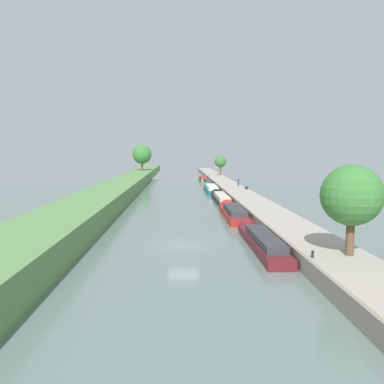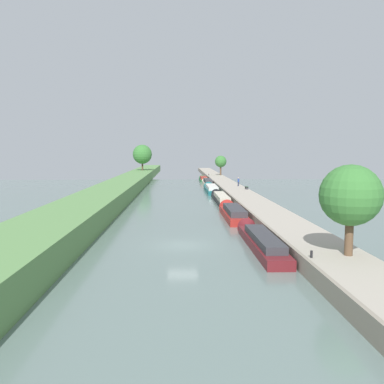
{
  "view_description": "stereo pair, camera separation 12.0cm",
  "coord_description": "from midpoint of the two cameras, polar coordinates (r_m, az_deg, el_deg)",
  "views": [
    {
      "loc": [
        -0.42,
        -33.05,
        7.73
      ],
      "look_at": [
        1.89,
        34.36,
        1.0
      ],
      "focal_mm": 38.16,
      "sensor_mm": 36.0,
      "label": 1
    },
    {
      "loc": [
        -0.3,
        -33.05,
        7.73
      ],
      "look_at": [
        1.89,
        34.36,
        1.0
      ],
      "focal_mm": 38.16,
      "sensor_mm": 36.0,
      "label": 2
    }
  ],
  "objects": [
    {
      "name": "narrowboat_teal",
      "position": [
        78.58,
        2.63,
        0.46
      ],
      "size": [
        2.15,
        14.2,
        2.04
      ],
      "color": "#195B60",
      "rests_on": "ground_plane"
    },
    {
      "name": "stone_quay",
      "position": [
        34.72,
        11.29,
        -6.29
      ],
      "size": [
        0.25,
        260.0,
        1.17
      ],
      "color": "gray",
      "rests_on": "ground_plane"
    },
    {
      "name": "narrowboat_maroon",
      "position": [
        33.73,
        9.52,
        -6.68
      ],
      "size": [
        1.9,
        13.69,
        1.85
      ],
      "color": "maroon",
      "rests_on": "ground_plane"
    },
    {
      "name": "narrowboat_green",
      "position": [
        107.59,
        1.52,
        1.83
      ],
      "size": [
        1.91,
        11.12,
        1.84
      ],
      "color": "#1E6033",
      "rests_on": "ground_plane"
    },
    {
      "name": "tree_rightbank_midnear",
      "position": [
        114.22,
        3.96,
        4.26
      ],
      "size": [
        3.23,
        3.23,
        5.43
      ],
      "color": "brown",
      "rests_on": "right_towpath"
    },
    {
      "name": "ground_plane",
      "position": [
        33.94,
        -1.32,
        -7.46
      ],
      "size": [
        160.0,
        160.0,
        0.0
      ],
      "primitive_type": "plane",
      "color": "slate"
    },
    {
      "name": "mooring_bollard_near",
      "position": [
        26.77,
        16.38,
        -8.33
      ],
      "size": [
        0.16,
        0.16,
        0.45
      ],
      "color": "black",
      "rests_on": "right_towpath"
    },
    {
      "name": "park_bench",
      "position": [
        72.18,
        7.59,
        0.67
      ],
      "size": [
        0.44,
        1.5,
        0.47
      ],
      "color": "#333338",
      "rests_on": "right_towpath"
    },
    {
      "name": "left_grassy_bank",
      "position": [
        35.28,
        -19.23,
        -5.37
      ],
      "size": [
        6.28,
        260.0,
        2.31
      ],
      "color": "#5B894C",
      "rests_on": "ground_plane"
    },
    {
      "name": "mooring_bollard_far",
      "position": [
        112.49,
        2.29,
        2.44
      ],
      "size": [
        0.16,
        0.16,
        0.45
      ],
      "color": "black",
      "rests_on": "right_towpath"
    },
    {
      "name": "tree_leftbank_downstream",
      "position": [
        118.31,
        -7.04,
        5.25
      ],
      "size": [
        5.49,
        5.49,
        7.35
      ],
      "color": "#4C3828",
      "rests_on": "left_grassy_bank"
    },
    {
      "name": "tree_rightbank_near",
      "position": [
        27.55,
        21.3,
        -0.47
      ],
      "size": [
        3.88,
        3.88,
        5.81
      ],
      "color": "brown",
      "rests_on": "right_towpath"
    },
    {
      "name": "narrowboat_cream",
      "position": [
        93.7,
        2.11,
        1.33
      ],
      "size": [
        1.93,
        13.32,
        2.02
      ],
      "color": "beige",
      "rests_on": "ground_plane"
    },
    {
      "name": "narrowboat_black",
      "position": [
        63.61,
        3.98,
        -0.85
      ],
      "size": [
        1.89,
        16.02,
        1.83
      ],
      "color": "black",
      "rests_on": "ground_plane"
    },
    {
      "name": "person_walking",
      "position": [
        78.29,
        6.45,
        1.46
      ],
      "size": [
        0.34,
        0.34,
        1.66
      ],
      "color": "#282D42",
      "rests_on": "right_towpath"
    },
    {
      "name": "right_towpath",
      "position": [
        35.33,
        14.99,
        -6.21
      ],
      "size": [
        4.4,
        260.0,
        1.12
      ],
      "color": "#A89E8E",
      "rests_on": "ground_plane"
    },
    {
      "name": "narrowboat_red",
      "position": [
        48.16,
        5.69,
        -2.87
      ],
      "size": [
        2.19,
        12.23,
        2.09
      ],
      "color": "maroon",
      "rests_on": "ground_plane"
    }
  ]
}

